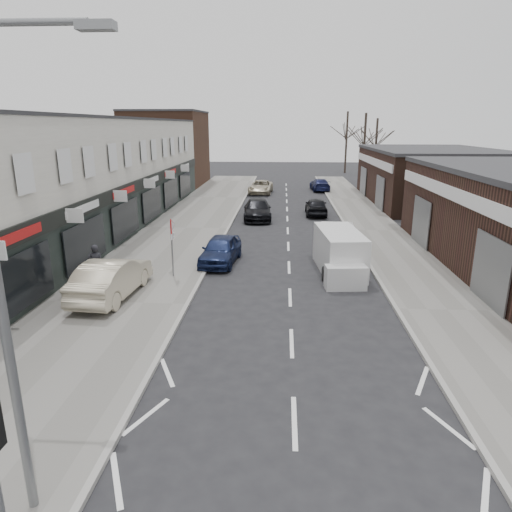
# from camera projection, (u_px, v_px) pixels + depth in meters

# --- Properties ---
(ground) EXTENTS (160.00, 160.00, 0.00)m
(ground) POSITION_uv_depth(u_px,v_px,m) (297.00, 488.00, 8.67)
(ground) COLOR black
(ground) RESTS_ON ground
(pavement_left) EXTENTS (5.50, 64.00, 0.12)m
(pavement_left) POSITION_uv_depth(u_px,v_px,m) (186.00, 228.00, 30.14)
(pavement_left) COLOR slate
(pavement_left) RESTS_ON ground
(pavement_right) EXTENTS (3.50, 64.00, 0.12)m
(pavement_right) POSITION_uv_depth(u_px,v_px,m) (377.00, 231.00, 29.43)
(pavement_right) COLOR slate
(pavement_right) RESTS_ON ground
(shop_terrace_left) EXTENTS (8.00, 41.00, 7.10)m
(shop_terrace_left) POSITION_uv_depth(u_px,v_px,m) (63.00, 179.00, 27.16)
(shop_terrace_left) COLOR silver
(shop_terrace_left) RESTS_ON ground
(brick_block_far) EXTENTS (8.00, 10.00, 8.00)m
(brick_block_far) POSITION_uv_depth(u_px,v_px,m) (167.00, 149.00, 51.50)
(brick_block_far) COLOR #4C2E20
(brick_block_far) RESTS_ON ground
(right_unit_far) EXTENTS (10.00, 16.00, 4.50)m
(right_unit_far) POSITION_uv_depth(u_px,v_px,m) (430.00, 177.00, 39.95)
(right_unit_far) COLOR #332017
(right_unit_far) RESTS_ON ground
(tree_far_a) EXTENTS (3.60, 3.60, 8.00)m
(tree_far_a) POSITION_uv_depth(u_px,v_px,m) (362.00, 183.00, 54.21)
(tree_far_a) COLOR #382D26
(tree_far_a) RESTS_ON ground
(tree_far_b) EXTENTS (3.60, 3.60, 7.50)m
(tree_far_b) POSITION_uv_depth(u_px,v_px,m) (374.00, 178.00, 59.82)
(tree_far_b) COLOR #382D26
(tree_far_b) RESTS_ON ground
(tree_far_c) EXTENTS (3.60, 3.60, 8.50)m
(tree_far_c) POSITION_uv_depth(u_px,v_px,m) (345.00, 173.00, 65.75)
(tree_far_c) COLOR #382D26
(tree_far_c) RESTS_ON ground
(street_lamp) EXTENTS (2.23, 0.22, 8.00)m
(street_lamp) POSITION_uv_depth(u_px,v_px,m) (5.00, 264.00, 6.88)
(street_lamp) COLOR slate
(street_lamp) RESTS_ON pavement_left
(warning_sign) EXTENTS (0.12, 0.80, 2.70)m
(warning_sign) POSITION_uv_depth(u_px,v_px,m) (172.00, 231.00, 19.86)
(warning_sign) COLOR slate
(warning_sign) RESTS_ON pavement_left
(white_van) EXTENTS (2.16, 5.12, 1.93)m
(white_van) POSITION_uv_depth(u_px,v_px,m) (340.00, 253.00, 21.14)
(white_van) COLOR silver
(white_van) RESTS_ON ground
(sedan_on_pavement) EXTENTS (1.96, 4.77, 1.54)m
(sedan_on_pavement) POSITION_uv_depth(u_px,v_px,m) (112.00, 278.00, 17.82)
(sedan_on_pavement) COLOR beige
(sedan_on_pavement) RESTS_ON pavement_left
(pedestrian) EXTENTS (0.72, 0.56, 1.75)m
(pedestrian) POSITION_uv_depth(u_px,v_px,m) (96.00, 265.00, 19.12)
(pedestrian) COLOR black
(pedestrian) RESTS_ON pavement_left
(parked_car_left_a) EXTENTS (1.98, 4.15, 1.37)m
(parked_car_left_a) POSITION_uv_depth(u_px,v_px,m) (221.00, 250.00, 22.62)
(parked_car_left_a) COLOR #151F44
(parked_car_left_a) RESTS_ON ground
(parked_car_left_b) EXTENTS (2.27, 4.96, 1.41)m
(parked_car_left_b) POSITION_uv_depth(u_px,v_px,m) (257.00, 210.00, 33.27)
(parked_car_left_b) COLOR black
(parked_car_left_b) RESTS_ON ground
(parked_car_left_c) EXTENTS (2.43, 4.83, 1.31)m
(parked_car_left_c) POSITION_uv_depth(u_px,v_px,m) (261.00, 187.00, 45.77)
(parked_car_left_c) COLOR #B0A68D
(parked_car_left_c) RESTS_ON ground
(parked_car_right_a) EXTENTS (2.00, 4.93, 1.59)m
(parked_car_right_a) POSITION_uv_depth(u_px,v_px,m) (336.00, 236.00, 25.05)
(parked_car_right_a) COLOR white
(parked_car_right_a) RESTS_ON ground
(parked_car_right_b) EXTENTS (1.62, 3.96, 1.35)m
(parked_car_right_b) POSITION_uv_depth(u_px,v_px,m) (316.00, 206.00, 34.76)
(parked_car_right_b) COLOR black
(parked_car_right_b) RESTS_ON ground
(parked_car_right_c) EXTENTS (2.04, 4.46, 1.26)m
(parked_car_right_c) POSITION_uv_depth(u_px,v_px,m) (320.00, 185.00, 47.81)
(parked_car_right_c) COLOR #141941
(parked_car_right_c) RESTS_ON ground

